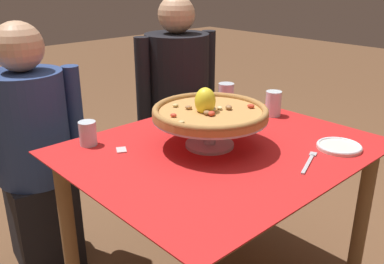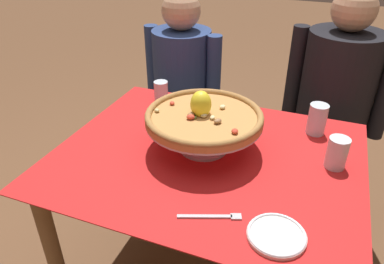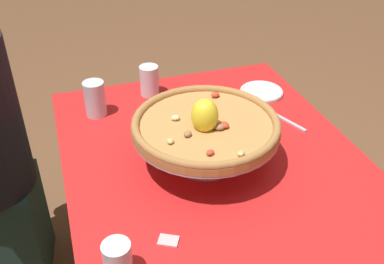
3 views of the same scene
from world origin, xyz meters
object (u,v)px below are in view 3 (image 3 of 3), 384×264
at_px(pizza_stand, 206,138).
at_px(water_glass_side_right, 149,82).
at_px(water_glass_back_right, 95,101).
at_px(sugar_packet, 168,241).
at_px(dinner_fork, 282,118).
at_px(pizza, 206,124).
at_px(water_glass_back_left, 118,262).
at_px(side_plate, 261,92).

relative_size(pizza_stand, water_glass_side_right, 3.74).
bearing_deg(water_glass_back_right, sugar_packet, -172.96).
distance_m(water_glass_back_right, dinner_fork, 0.66).
bearing_deg(dinner_fork, pizza, 114.31).
bearing_deg(water_glass_back_left, water_glass_side_right, -18.40).
height_order(pizza_stand, sugar_packet, pizza_stand).
relative_size(side_plate, sugar_packet, 3.33).
height_order(water_glass_back_left, dinner_fork, water_glass_back_left).
relative_size(pizza_stand, pizza, 1.00).
height_order(pizza, dinner_fork, pizza).
height_order(pizza, sugar_packet, pizza).
bearing_deg(sugar_packet, pizza, -35.25).
xyz_separation_m(water_glass_back_right, sugar_packet, (-0.66, -0.08, -0.05)).
relative_size(dinner_fork, sugar_packet, 3.72).
bearing_deg(water_glass_back_right, dinner_fork, -110.86).
distance_m(water_glass_back_left, sugar_packet, 0.15).
distance_m(water_glass_side_right, dinner_fork, 0.52).
relative_size(water_glass_side_right, sugar_packet, 2.31).
distance_m(pizza, dinner_fork, 0.40).
height_order(pizza_stand, water_glass_side_right, pizza_stand).
relative_size(water_glass_back_right, side_plate, 0.76).
relative_size(pizza, dinner_fork, 2.34).
xyz_separation_m(water_glass_side_right, sugar_packet, (-0.75, 0.14, -0.05)).
relative_size(water_glass_back_left, sugar_packet, 1.89).
bearing_deg(water_glass_back_right, water_glass_side_right, -68.38).
bearing_deg(dinner_fork, water_glass_back_right, 69.14).
distance_m(pizza, water_glass_side_right, 0.49).
relative_size(pizza, water_glass_back_left, 4.60).
bearing_deg(sugar_packet, water_glass_back_right, 7.04).
height_order(water_glass_back_right, dinner_fork, water_glass_back_right).
xyz_separation_m(water_glass_back_right, water_glass_back_left, (-0.72, 0.05, -0.01)).
distance_m(water_glass_back_right, side_plate, 0.63).
height_order(water_glass_side_right, dinner_fork, water_glass_side_right).
bearing_deg(pizza_stand, dinner_fork, -65.82).
distance_m(water_glass_back_right, sugar_packet, 0.67).
bearing_deg(side_plate, pizza, 134.18).
distance_m(pizza, water_glass_back_left, 0.48).
xyz_separation_m(pizza_stand, sugar_packet, (-0.27, 0.19, -0.09)).
distance_m(pizza, side_plate, 0.51).
height_order(water_glass_back_right, side_plate, water_glass_back_right).
bearing_deg(dinner_fork, water_glass_back_left, 126.08).
height_order(pizza, water_glass_back_right, pizza).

